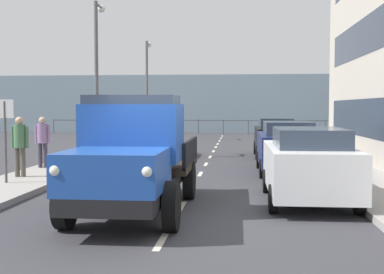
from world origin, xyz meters
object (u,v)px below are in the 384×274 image
Objects in this scene: lamp_post_promenade at (97,64)px; street_sign at (5,126)px; pedestrian_by_lamp at (84,136)px; pedestrian_near_railing at (20,141)px; pedestrian_strolling at (42,138)px; truck_vintage_blue at (133,157)px; car_maroon_oppositeside_0 at (145,137)px; lamp_post_far at (147,81)px; car_white_kerbside_near at (308,164)px; car_black_kerbside_2 at (275,137)px; car_navy_kerbside_1 at (287,146)px.

lamp_post_promenade is 8.37m from street_sign.
pedestrian_near_railing is at bearing 81.44° from pedestrian_by_lamp.
lamp_post_promenade is (-0.61, -4.62, 2.85)m from pedestrian_strolling.
truck_vintage_blue is 11.94m from car_maroon_oppositeside_0.
street_sign is at bearing 76.04° from car_maroon_oppositeside_0.
car_white_kerbside_near is at bearing 109.86° from lamp_post_far.
lamp_post_far reaches higher than car_black_kerbside_2.
car_navy_kerbside_1 is (-3.72, -6.89, -0.28)m from truck_vintage_blue.
lamp_post_far is (-0.06, -11.41, -0.10)m from lamp_post_promenade.
car_black_kerbside_2 is (-3.72, -12.34, -0.28)m from truck_vintage_blue.
pedestrian_strolling is 3.47m from street_sign.
pedestrian_by_lamp is 5.40m from street_sign.
pedestrian_near_railing is 0.27× the size of lamp_post_promenade.
car_white_kerbside_near is 22.31m from lamp_post_far.
street_sign reaches higher than pedestrian_strolling.
pedestrian_strolling is 0.76× the size of street_sign.
lamp_post_promenade is at bearing -92.03° from street_sign.
lamp_post_promenade is (3.84, -11.07, 2.83)m from truck_vintage_blue.
car_white_kerbside_near is 5.21m from car_navy_kerbside_1.
lamp_post_far reaches higher than car_white_kerbside_near.
car_white_kerbside_near is at bearing 149.75° from pedestrian_strolling.
car_maroon_oppositeside_0 is at bearing -60.65° from car_white_kerbside_near.
pedestrian_strolling reaches higher than car_maroon_oppositeside_0.
street_sign is (7.85, -1.36, 0.79)m from car_white_kerbside_near.
lamp_post_far reaches higher than car_maroon_oppositeside_0.
lamp_post_far is at bearing -80.28° from car_maroon_oppositeside_0.
pedestrian_by_lamp reaches higher than car_white_kerbside_near.
pedestrian_near_railing is 1.07× the size of pedestrian_by_lamp.
car_black_kerbside_2 is at bearing -90.00° from car_navy_kerbside_1.
lamp_post_promenade reaches higher than car_maroon_oppositeside_0.
car_navy_kerbside_1 and car_maroon_oppositeside_0 have the same top height.
pedestrian_near_railing reaches higher than pedestrian_by_lamp.
lamp_post_promenade is 2.88× the size of street_sign.
lamp_post_promenade is (-0.41, -6.85, 2.82)m from pedestrian_near_railing.
car_maroon_oppositeside_0 is (5.68, 0.56, 0.00)m from car_black_kerbside_2.
truck_vintage_blue reaches higher than car_navy_kerbside_1.
pedestrian_near_railing reaches higher than car_black_kerbside_2.
lamp_post_promenade is (1.89, 0.71, 3.11)m from car_maroon_oppositeside_0.
car_black_kerbside_2 is 2.49× the size of pedestrian_strolling.
car_black_kerbside_2 is 8.36m from pedestrian_by_lamp.
car_navy_kerbside_1 is at bearing -176.91° from pedestrian_strolling.
pedestrian_by_lamp is at bearing -98.56° from pedestrian_near_railing.
car_navy_kerbside_1 is 7.51m from pedestrian_by_lamp.
pedestrian_by_lamp is (-0.63, -4.17, -0.07)m from pedestrian_near_railing.
car_navy_kerbside_1 is at bearing -153.84° from street_sign.
car_navy_kerbside_1 is (0.00, -5.21, -0.00)m from car_white_kerbside_near.
street_sign is at bearing 49.84° from car_black_kerbside_2.
truck_vintage_blue is 12.89m from car_black_kerbside_2.
pedestrian_strolling is at bearing -30.25° from car_white_kerbside_near.
car_navy_kerbside_1 is at bearing 139.30° from car_maroon_oppositeside_0.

